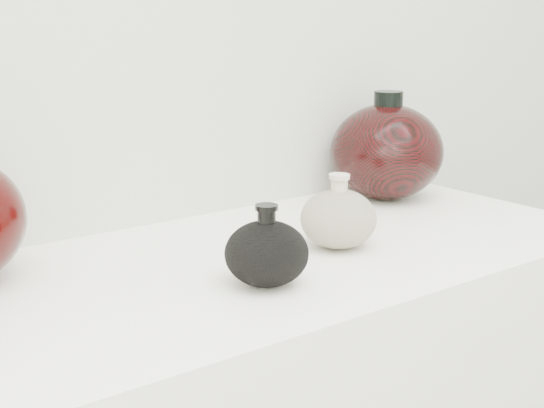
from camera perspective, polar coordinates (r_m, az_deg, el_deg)
black_gourd_vase at (r=0.98m, az=-0.41°, el=-3.69°), size 0.13×0.13×0.11m
cream_gourd_vase at (r=1.14m, az=5.02°, el=-1.07°), size 0.14×0.14×0.11m
right_round_pot at (r=1.44m, az=8.62°, el=3.95°), size 0.27×0.27×0.20m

